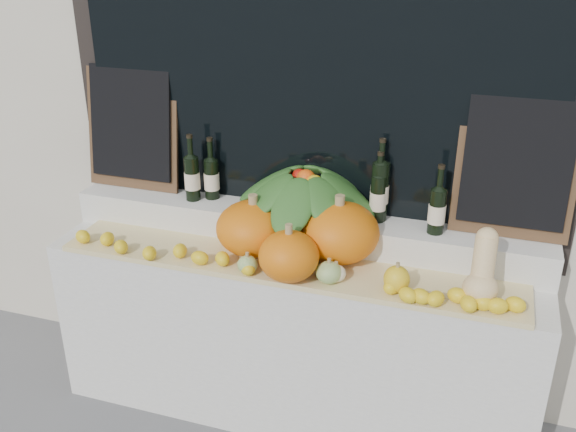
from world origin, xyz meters
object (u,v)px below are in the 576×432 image
(pumpkin_left, at_px, (254,228))
(produce_bowl, at_px, (306,193))
(butternut_squash, at_px, (483,271))
(wine_bottle_tall, at_px, (380,191))
(pumpkin_right, at_px, (339,232))

(pumpkin_left, bearing_deg, produce_bowl, 45.73)
(butternut_squash, distance_m, wine_bottle_tall, 0.61)
(pumpkin_left, bearing_deg, pumpkin_right, 7.79)
(pumpkin_right, height_order, produce_bowl, produce_bowl)
(butternut_squash, bearing_deg, pumpkin_left, 174.80)
(pumpkin_left, height_order, butternut_squash, butternut_squash)
(butternut_squash, height_order, produce_bowl, produce_bowl)
(pumpkin_left, height_order, wine_bottle_tall, wine_bottle_tall)
(pumpkin_left, distance_m, butternut_squash, 1.01)
(butternut_squash, relative_size, produce_bowl, 0.41)
(pumpkin_right, bearing_deg, butternut_squash, -13.01)
(pumpkin_right, distance_m, wine_bottle_tall, 0.28)
(pumpkin_right, height_order, butternut_squash, butternut_squash)
(pumpkin_right, relative_size, butternut_squash, 1.26)
(produce_bowl, bearing_deg, butternut_squash, -19.14)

